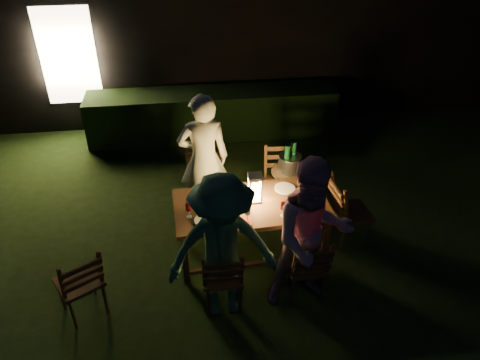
{
  "coord_description": "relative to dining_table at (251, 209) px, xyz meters",
  "views": [
    {
      "loc": [
        -0.93,
        -3.55,
        3.94
      ],
      "look_at": [
        -0.38,
        0.93,
        0.9
      ],
      "focal_mm": 35.0,
      "sensor_mm": 36.0,
      "label": 1
    }
  ],
  "objects": [
    {
      "name": "garden_envelope",
      "position": [
        0.27,
        5.47,
        0.92
      ],
      "size": [
        40.0,
        40.0,
        3.2
      ],
      "color": "black",
      "rests_on": "ground"
    },
    {
      "name": "dining_table",
      "position": [
        0.0,
        0.0,
        0.0
      ],
      "size": [
        1.8,
        0.96,
        0.73
      ],
      "rotation": [
        0.0,
        0.0,
        0.05
      ],
      "color": "#462D17",
      "rests_on": "ground"
    },
    {
      "name": "chair_near_left",
      "position": [
        -0.41,
        -0.79,
        -0.38
      ],
      "size": [
        0.42,
        0.45,
        0.91
      ],
      "rotation": [
        0.0,
        0.0,
        -0.02
      ],
      "color": "#462D17",
      "rests_on": "ground"
    },
    {
      "name": "chair_near_right",
      "position": [
        0.49,
        -0.74,
        -0.39
      ],
      "size": [
        0.41,
        0.44,
        0.9
      ],
      "rotation": [
        0.0,
        0.0,
        0.02
      ],
      "color": "#462D17",
      "rests_on": "ground"
    },
    {
      "name": "chair_far_left",
      "position": [
        -0.49,
        0.75,
        -0.33
      ],
      "size": [
        0.5,
        0.53,
        1.08
      ],
      "rotation": [
        0.0,
        0.0,
        3.11
      ],
      "color": "#462D17",
      "rests_on": "ground"
    },
    {
      "name": "chair_far_right",
      "position": [
        0.51,
        0.8,
        -0.38
      ],
      "size": [
        0.44,
        0.47,
        0.94
      ],
      "rotation": [
        0.0,
        0.0,
        3.08
      ],
      "color": "#462D17",
      "rests_on": "ground"
    },
    {
      "name": "chair_end",
      "position": [
        1.23,
        0.06,
        -0.37
      ],
      "size": [
        0.51,
        0.48,
        0.97
      ],
      "rotation": [
        0.0,
        0.0,
        -1.46
      ],
      "color": "#462D17",
      "rests_on": "ground"
    },
    {
      "name": "chair_spare",
      "position": [
        -1.86,
        -0.71,
        -0.38
      ],
      "size": [
        0.59,
        0.6,
        0.94
      ],
      "rotation": [
        0.0,
        0.0,
        0.53
      ],
      "color": "#462D17",
      "rests_on": "ground"
    },
    {
      "name": "person_house_side",
      "position": [
        -0.49,
        0.8,
        0.22
      ],
      "size": [
        0.66,
        0.45,
        1.76
      ],
      "primitive_type": "imported",
      "rotation": [
        0.0,
        0.0,
        3.19
      ],
      "color": "beige",
      "rests_on": "ground"
    },
    {
      "name": "person_opp_right",
      "position": [
        0.49,
        -0.8,
        0.21
      ],
      "size": [
        0.88,
        0.7,
        1.75
      ],
      "primitive_type": "imported",
      "rotation": [
        0.0,
        0.0,
        0.05
      ],
      "color": "#AE779A",
      "rests_on": "ground"
    },
    {
      "name": "person_opp_left",
      "position": [
        -0.41,
        -0.84,
        0.18
      ],
      "size": [
        1.12,
        0.68,
        1.68
      ],
      "primitive_type": "imported",
      "rotation": [
        0.0,
        0.0,
        0.05
      ],
      "color": "#306044",
      "rests_on": "ground"
    },
    {
      "name": "lantern",
      "position": [
        0.05,
        0.05,
        0.23
      ],
      "size": [
        0.16,
        0.16,
        0.35
      ],
      "color": "white",
      "rests_on": "dining_table"
    },
    {
      "name": "plate_far_left",
      "position": [
        -0.56,
        0.19,
        0.08
      ],
      "size": [
        0.25,
        0.25,
        0.01
      ],
      "primitive_type": "cylinder",
      "color": "white",
      "rests_on": "dining_table"
    },
    {
      "name": "plate_near_left",
      "position": [
        -0.54,
        -0.25,
        0.08
      ],
      "size": [
        0.25,
        0.25,
        0.01
      ],
      "primitive_type": "cylinder",
      "color": "white",
      "rests_on": "dining_table"
    },
    {
      "name": "plate_far_right",
      "position": [
        0.44,
        0.24,
        0.08
      ],
      "size": [
        0.25,
        0.25,
        0.01
      ],
      "primitive_type": "cylinder",
      "color": "white",
      "rests_on": "dining_table"
    },
    {
      "name": "plate_near_right",
      "position": [
        0.46,
        -0.2,
        0.08
      ],
      "size": [
        0.25,
        0.25,
        0.01
      ],
      "primitive_type": "cylinder",
      "color": "white",
      "rests_on": "dining_table"
    },
    {
      "name": "wineglass_a",
      "position": [
        -0.31,
        0.26,
        0.16
      ],
      "size": [
        0.06,
        0.06,
        0.18
      ],
      "primitive_type": null,
      "color": "#59070F",
      "rests_on": "dining_table"
    },
    {
      "name": "wineglass_b",
      "position": [
        -0.71,
        -0.16,
        0.16
      ],
      "size": [
        0.06,
        0.06,
        0.18
      ],
      "primitive_type": null,
      "color": "#59070F",
      "rests_on": "dining_table"
    },
    {
      "name": "wineglass_c",
      "position": [
        0.31,
        -0.26,
        0.16
      ],
      "size": [
        0.06,
        0.06,
        0.18
      ],
      "primitive_type": null,
      "color": "#59070F",
      "rests_on": "dining_table"
    },
    {
      "name": "wineglass_d",
      "position": [
        0.61,
        0.21,
        0.16
      ],
      "size": [
        0.06,
        0.06,
        0.18
      ],
      "primitive_type": null,
      "color": "#59070F",
      "rests_on": "dining_table"
    },
    {
      "name": "wineglass_e",
      "position": [
        -0.08,
        -0.3,
        0.16
      ],
      "size": [
        0.06,
        0.06,
        0.18
      ],
      "primitive_type": null,
      "color": "silver",
      "rests_on": "dining_table"
    },
    {
      "name": "bottle_table",
      "position": [
        -0.25,
        -0.01,
        0.21
      ],
      "size": [
        0.07,
        0.07,
        0.28
      ],
      "primitive_type": "cylinder",
      "color": "#0F471E",
      "rests_on": "dining_table"
    },
    {
      "name": "napkin_left",
      "position": [
        -0.13,
        -0.33,
        0.08
      ],
      "size": [
        0.18,
        0.14,
        0.01
      ],
      "primitive_type": "cube",
      "color": "red",
      "rests_on": "dining_table"
    },
    {
      "name": "napkin_right",
      "position": [
        0.56,
        -0.27,
        0.08
      ],
      "size": [
        0.18,
        0.14,
        0.01
      ],
      "primitive_type": "cube",
      "color": "red",
      "rests_on": "dining_table"
    },
    {
      "name": "phone",
      "position": [
        -0.6,
        -0.33,
        0.08
      ],
      "size": [
        0.14,
        0.07,
        0.01
      ],
      "primitive_type": "cube",
      "color": "black",
      "rests_on": "dining_table"
    },
    {
      "name": "side_table",
      "position": [
        0.62,
        0.79,
        -0.1
      ],
      "size": [
        0.47,
        0.47,
        0.63
      ],
      "color": "olive",
      "rests_on": "ground"
    },
    {
      "name": "ice_bucket",
      "position": [
        0.62,
        0.79,
        0.08
      ],
      "size": [
        0.3,
        0.3,
        0.22
      ],
      "primitive_type": "cylinder",
      "color": "#A5A8AD",
      "rests_on": "side_table"
    },
    {
      "name": "bottle_bucket_a",
      "position": [
        0.57,
        0.75,
        0.13
      ],
      "size": [
        0.07,
        0.07,
        0.32
      ],
      "primitive_type": "cylinder",
      "color": "#0F471E",
      "rests_on": "side_table"
    },
    {
      "name": "bottle_bucket_b",
      "position": [
        0.67,
        0.83,
        0.13
      ],
      "size": [
        0.07,
        0.07,
        0.32
      ],
      "primitive_type": "cylinder",
      "color": "#0F471E",
      "rests_on": "side_table"
    }
  ]
}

